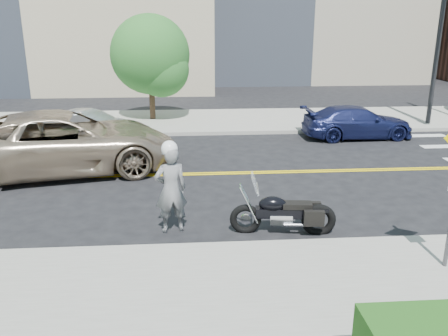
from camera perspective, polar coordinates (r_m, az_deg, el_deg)
ground_plane at (r=14.73m, az=-1.80°, el=-0.69°), size 120.00×120.00×0.00m
sidewalk_near at (r=7.94m, az=0.64°, el=-17.45°), size 60.00×5.00×0.15m
sidewalk_far at (r=21.96m, az=-2.65°, el=5.67°), size 60.00×5.00×0.15m
motorcyclist at (r=10.55m, az=-6.42°, el=-2.31°), size 0.83×0.65×2.12m
motorcycle at (r=10.60m, az=7.20°, el=-4.33°), size 2.34×0.94×1.39m
suv at (r=15.49m, az=-18.63°, el=2.97°), size 7.37×4.52×1.91m
parked_car_silver at (r=18.97m, az=-15.83°, el=4.77°), size 3.93×1.92×1.24m
parked_car_blue at (r=19.77m, az=15.74°, el=5.33°), size 4.46×1.97×1.27m
tree_far_a at (r=21.95m, az=-8.89°, el=13.34°), size 3.53×3.53×4.83m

